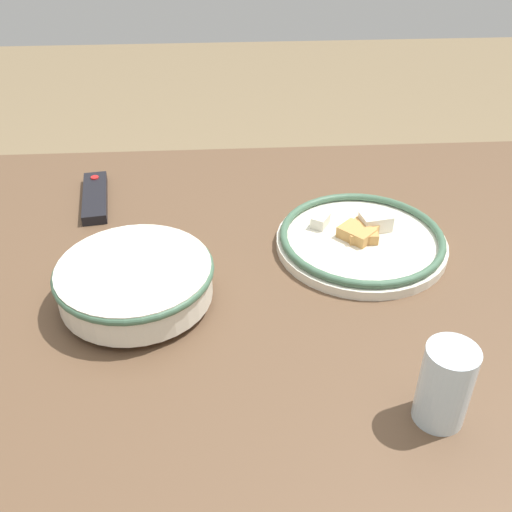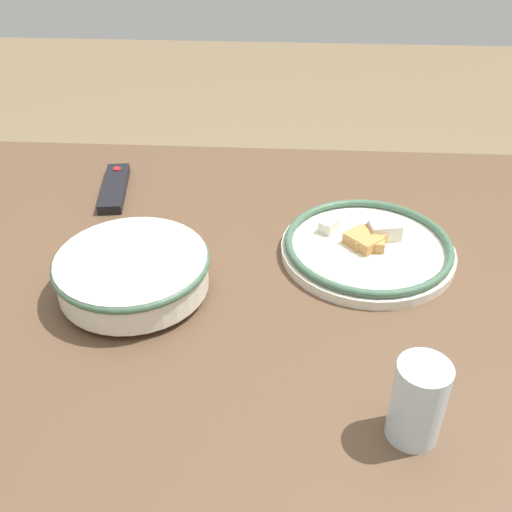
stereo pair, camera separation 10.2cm
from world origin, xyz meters
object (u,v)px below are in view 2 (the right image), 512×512
Objects in this scene: drinking_glass at (418,402)px; tv_remote at (114,188)px; food_plate at (368,247)px; noodle_bowl at (133,271)px.

tv_remote is at bearing 132.12° from drinking_glass.
drinking_glass is (0.02, -0.39, 0.04)m from food_plate.
noodle_bowl is 1.32× the size of tv_remote.
tv_remote is 0.80m from drinking_glass.
noodle_bowl is 0.35m from tv_remote.
drinking_glass is (0.42, -0.26, 0.02)m from noodle_bowl.
food_plate is (0.40, 0.13, -0.03)m from noodle_bowl.
noodle_bowl is at bearing -78.03° from tv_remote.
noodle_bowl reaches higher than food_plate.
food_plate is 1.61× the size of tv_remote.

